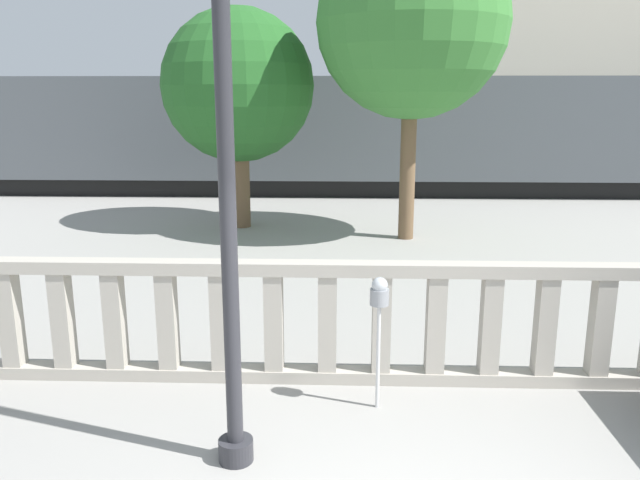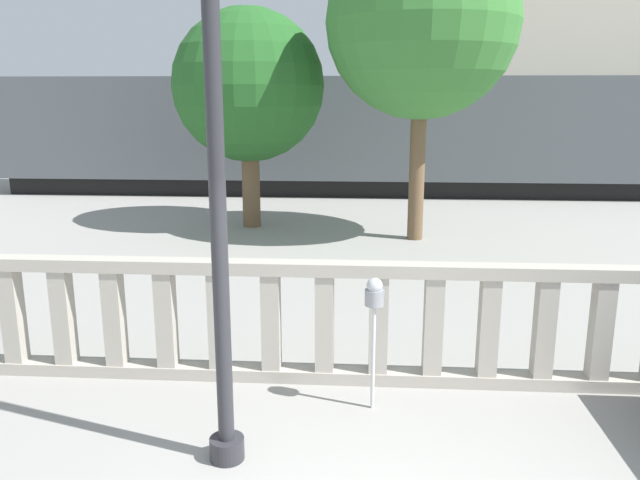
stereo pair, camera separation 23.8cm
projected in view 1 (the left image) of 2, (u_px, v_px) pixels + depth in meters
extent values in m
cube|color=#ADA599|center=(380.00, 376.00, 6.96)|extent=(12.45, 0.24, 0.14)
cube|color=#ADA599|center=(383.00, 269.00, 6.67)|extent=(12.45, 0.24, 0.14)
cube|color=#ADA599|center=(11.00, 319.00, 6.96)|extent=(0.20, 0.20, 1.10)
cube|color=#ADA599|center=(63.00, 319.00, 6.94)|extent=(0.20, 0.20, 1.10)
cube|color=#ADA599|center=(115.00, 320.00, 6.92)|extent=(0.20, 0.20, 1.10)
cube|color=#ADA599|center=(168.00, 321.00, 6.90)|extent=(0.20, 0.20, 1.10)
cube|color=#ADA599|center=(221.00, 321.00, 6.88)|extent=(0.20, 0.20, 1.10)
cube|color=#ADA599|center=(274.00, 322.00, 6.86)|extent=(0.20, 0.20, 1.10)
cube|color=#ADA599|center=(327.00, 323.00, 6.84)|extent=(0.20, 0.20, 1.10)
cube|color=#ADA599|center=(381.00, 323.00, 6.81)|extent=(0.20, 0.20, 1.10)
cube|color=#ADA599|center=(436.00, 324.00, 6.79)|extent=(0.20, 0.20, 1.10)
cube|color=#ADA599|center=(490.00, 325.00, 6.77)|extent=(0.20, 0.20, 1.10)
cube|color=#ADA599|center=(545.00, 325.00, 6.75)|extent=(0.20, 0.20, 1.10)
cube|color=#ADA599|center=(600.00, 326.00, 6.73)|extent=(0.20, 0.20, 1.10)
cylinder|color=#2D2D33|center=(236.00, 450.00, 5.45)|extent=(0.30, 0.30, 0.20)
cylinder|color=#2D2D33|center=(226.00, 159.00, 4.87)|extent=(0.14, 0.14, 4.87)
cylinder|color=silver|center=(378.00, 357.00, 6.28)|extent=(0.04, 0.04, 1.10)
cylinder|color=gray|center=(379.00, 297.00, 6.13)|extent=(0.19, 0.19, 0.16)
sphere|color=#B2B7BC|center=(380.00, 285.00, 6.11)|extent=(0.16, 0.16, 0.16)
cube|color=black|center=(402.00, 184.00, 20.41)|extent=(26.06, 2.39, 0.55)
cube|color=#4C5156|center=(404.00, 127.00, 19.99)|extent=(26.59, 2.99, 3.11)
cube|color=black|center=(429.00, 161.00, 27.25)|extent=(28.57, 2.10, 0.55)
cube|color=gray|center=(430.00, 121.00, 26.85)|extent=(29.15, 2.63, 2.95)
cube|color=beige|center=(529.00, 30.00, 24.58)|extent=(12.66, 8.34, 11.20)
cylinder|color=brown|center=(241.00, 185.00, 14.93)|extent=(0.43, 0.43, 2.01)
sphere|color=#235B23|center=(238.00, 85.00, 14.40)|extent=(3.53, 3.53, 3.53)
cylinder|color=brown|center=(408.00, 169.00, 13.58)|extent=(0.34, 0.34, 3.10)
sphere|color=#387A33|center=(412.00, 22.00, 12.88)|extent=(4.00, 4.00, 4.00)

